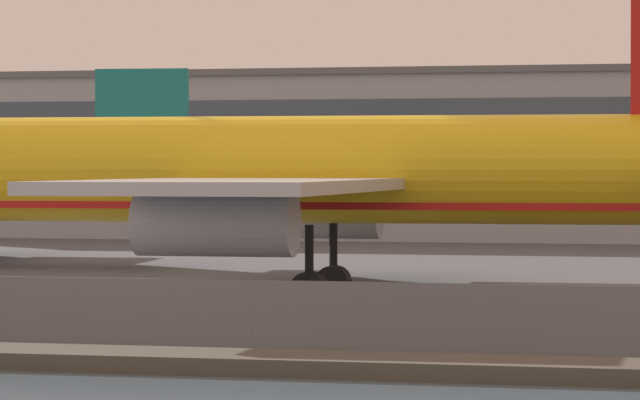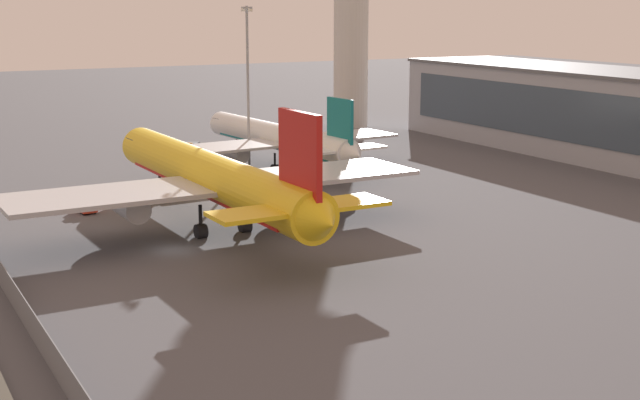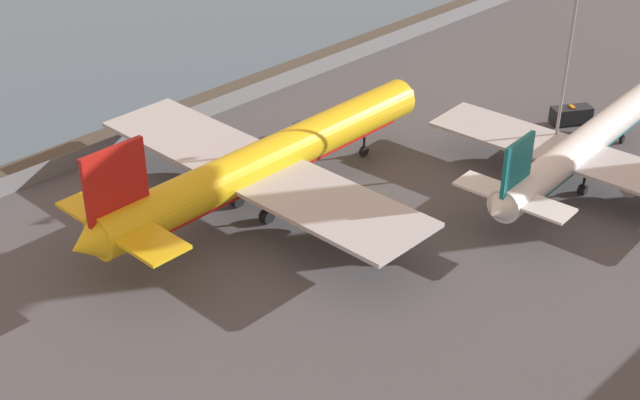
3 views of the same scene
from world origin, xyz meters
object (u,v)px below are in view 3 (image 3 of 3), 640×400
baggage_tug (298,131)px  ops_van (570,115)px  apron_light_mast_apron_west (566,67)px  cargo_jet_yellow (266,162)px  passenger_jet_white_teal (579,149)px

baggage_tug → ops_van: 35.21m
ops_van → apron_light_mast_apron_west: size_ratio=0.25×
ops_van → cargo_jet_yellow: bearing=-16.7°
passenger_jet_white_teal → apron_light_mast_apron_west: size_ratio=1.78×
baggage_tug → ops_van: size_ratio=0.61×
cargo_jet_yellow → apron_light_mast_apron_west: (-29.95, 17.09, 7.10)m
passenger_jet_white_teal → ops_van: passenger_jet_white_teal is taller
cargo_jet_yellow → ops_van: bearing=163.3°
cargo_jet_yellow → passenger_jet_white_teal: bearing=143.4°
ops_van → apron_light_mast_apron_west: 16.70m
cargo_jet_yellow → passenger_jet_white_teal: size_ratio=1.24×
passenger_jet_white_teal → apron_light_mast_apron_west: 9.26m
passenger_jet_white_teal → baggage_tug: bearing=-65.1°
cargo_jet_yellow → apron_light_mast_apron_west: apron_light_mast_apron_west is taller
passenger_jet_white_teal → baggage_tug: (14.29, -30.74, -3.47)m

